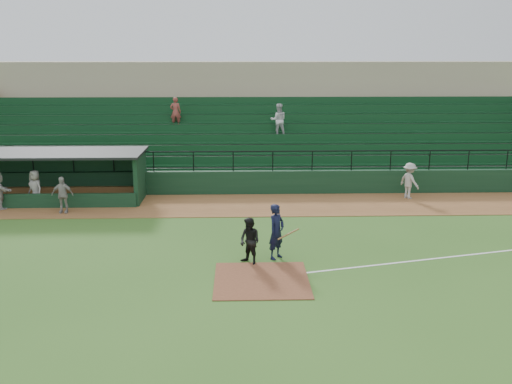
{
  "coord_description": "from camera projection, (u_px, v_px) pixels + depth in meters",
  "views": [
    {
      "loc": [
        -0.66,
        -17.65,
        7.09
      ],
      "look_at": [
        0.0,
        5.0,
        1.4
      ],
      "focal_mm": 39.44,
      "sensor_mm": 36.0,
      "label": 1
    }
  ],
  "objects": [
    {
      "name": "runner",
      "position": [
        409.0,
        181.0,
        27.55
      ],
      "size": [
        1.13,
        1.32,
        1.77
      ],
      "primitive_type": "imported",
      "rotation": [
        0.0,
        0.0,
        2.07
      ],
      "color": "#ABA69F",
      "rests_on": "warning_track"
    },
    {
      "name": "dugout",
      "position": [
        55.0,
        172.0,
        27.52
      ],
      "size": [
        8.9,
        3.2,
        2.42
      ],
      "color": "black",
      "rests_on": "ground"
    },
    {
      "name": "stadium_structure",
      "position": [
        250.0,
        132.0,
        34.25
      ],
      "size": [
        38.0,
        13.08,
        6.4
      ],
      "color": "black",
      "rests_on": "ground"
    },
    {
      "name": "warning_track",
      "position": [
        254.0,
        205.0,
        26.6
      ],
      "size": [
        40.0,
        4.0,
        0.03
      ],
      "primitive_type": "cube",
      "color": "brown",
      "rests_on": "ground"
    },
    {
      "name": "foul_line",
      "position": [
        481.0,
        254.0,
        20.24
      ],
      "size": [
        17.49,
        4.44,
        0.01
      ],
      "primitive_type": "cube",
      "rotation": [
        0.0,
        0.0,
        0.24
      ],
      "color": "white",
      "rests_on": "ground"
    },
    {
      "name": "dugout_player_b",
      "position": [
        36.0,
        188.0,
        26.24
      ],
      "size": [
        0.99,
        0.92,
        1.7
      ],
      "primitive_type": "imported",
      "rotation": [
        0.0,
        0.0,
        -0.6
      ],
      "color": "#9A9590",
      "rests_on": "warning_track"
    },
    {
      "name": "ground",
      "position": [
        260.0,
        269.0,
        18.85
      ],
      "size": [
        90.0,
        90.0,
        0.0
      ],
      "primitive_type": "plane",
      "color": "#315B1D",
      "rests_on": "ground"
    },
    {
      "name": "umpire",
      "position": [
        250.0,
        241.0,
        19.1
      ],
      "size": [
        1.0,
        0.99,
        1.63
      ],
      "primitive_type": "imported",
      "rotation": [
        0.0,
        0.0,
        -0.76
      ],
      "color": "black",
      "rests_on": "ground"
    },
    {
      "name": "home_plate_dirt",
      "position": [
        261.0,
        280.0,
        17.88
      ],
      "size": [
        3.0,
        3.0,
        0.03
      ],
      "primitive_type": "cube",
      "color": "brown",
      "rests_on": "ground"
    },
    {
      "name": "batter_at_plate",
      "position": [
        277.0,
        232.0,
        19.58
      ],
      "size": [
        1.2,
        0.85,
        1.97
      ],
      "color": "black",
      "rests_on": "ground"
    },
    {
      "name": "dugout_player_a",
      "position": [
        62.0,
        195.0,
        25.1
      ],
      "size": [
        0.97,
        0.41,
        1.65
      ],
      "primitive_type": "imported",
      "rotation": [
        0.0,
        0.0,
        -0.01
      ],
      "color": "#9E9994",
      "rests_on": "warning_track"
    }
  ]
}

